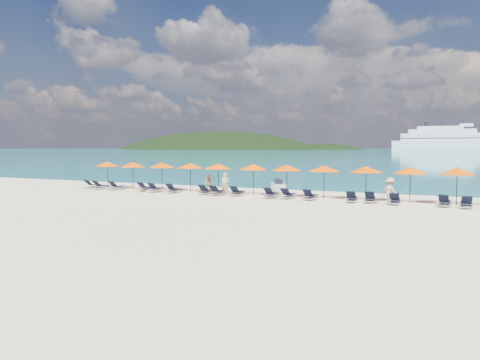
% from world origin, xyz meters
% --- Properties ---
extents(ground, '(1400.00, 1400.00, 0.00)m').
position_xyz_m(ground, '(0.00, 0.00, 0.00)').
color(ground, beige).
extents(sea, '(1600.00, 1300.00, 0.01)m').
position_xyz_m(sea, '(0.00, 660.00, 0.01)').
color(sea, '#1FA9B2').
rests_on(sea, ground).
extents(headland_main, '(374.00, 242.00, 126.50)m').
position_xyz_m(headland_main, '(-300.00, 540.00, -38.00)').
color(headland_main, black).
rests_on(headland_main, ground).
extents(headland_small, '(162.00, 126.00, 85.50)m').
position_xyz_m(headland_small, '(-150.00, 560.00, -35.00)').
color(headland_small, black).
rests_on(headland_small, ground).
extents(cruise_ship, '(144.27, 24.09, 40.15)m').
position_xyz_m(cruise_ship, '(1.23, 582.79, 10.45)').
color(cruise_ship, silver).
rests_on(cruise_ship, ground).
extents(jetski, '(2.07, 2.78, 0.93)m').
position_xyz_m(jetski, '(0.76, 8.21, 0.38)').
color(jetski, '#ADB4CA').
rests_on(jetski, ground).
extents(beachgoer_a, '(0.69, 0.64, 1.59)m').
position_xyz_m(beachgoer_a, '(-1.73, 4.11, 0.79)').
color(beachgoer_a, tan).
rests_on(beachgoer_a, ground).
extents(beachgoer_b, '(0.73, 0.46, 1.44)m').
position_xyz_m(beachgoer_b, '(-3.65, 5.05, 0.72)').
color(beachgoer_b, tan).
rests_on(beachgoer_b, ground).
extents(beachgoer_c, '(1.15, 0.92, 1.62)m').
position_xyz_m(beachgoer_c, '(9.83, 3.37, 0.81)').
color(beachgoer_c, tan).
rests_on(beachgoer_c, ground).
extents(umbrella_0, '(2.10, 2.10, 2.28)m').
position_xyz_m(umbrella_0, '(-13.44, 4.93, 2.02)').
color(umbrella_0, black).
rests_on(umbrella_0, ground).
extents(umbrella_1, '(2.10, 2.10, 2.28)m').
position_xyz_m(umbrella_1, '(-10.69, 4.87, 2.02)').
color(umbrella_1, black).
rests_on(umbrella_1, ground).
extents(umbrella_2, '(2.10, 2.10, 2.28)m').
position_xyz_m(umbrella_2, '(-7.95, 5.07, 2.02)').
color(umbrella_2, black).
rests_on(umbrella_2, ground).
extents(umbrella_3, '(2.10, 2.10, 2.28)m').
position_xyz_m(umbrella_3, '(-5.31, 5.08, 2.02)').
color(umbrella_3, black).
rests_on(umbrella_3, ground).
extents(umbrella_4, '(2.10, 2.10, 2.28)m').
position_xyz_m(umbrella_4, '(-2.77, 4.95, 2.02)').
color(umbrella_4, black).
rests_on(umbrella_4, ground).
extents(umbrella_5, '(2.10, 2.10, 2.28)m').
position_xyz_m(umbrella_5, '(0.06, 5.05, 2.02)').
color(umbrella_5, black).
rests_on(umbrella_5, ground).
extents(umbrella_6, '(2.10, 2.10, 2.28)m').
position_xyz_m(umbrella_6, '(2.64, 5.05, 2.02)').
color(umbrella_6, black).
rests_on(umbrella_6, ground).
extents(umbrella_7, '(2.10, 2.10, 2.28)m').
position_xyz_m(umbrella_7, '(5.32, 5.00, 2.02)').
color(umbrella_7, black).
rests_on(umbrella_7, ground).
extents(umbrella_8, '(2.10, 2.10, 2.28)m').
position_xyz_m(umbrella_8, '(8.09, 4.99, 2.02)').
color(umbrella_8, black).
rests_on(umbrella_8, ground).
extents(umbrella_9, '(2.10, 2.10, 2.28)m').
position_xyz_m(umbrella_9, '(10.80, 4.87, 2.02)').
color(umbrella_9, black).
rests_on(umbrella_9, ground).
extents(umbrella_10, '(2.10, 2.10, 2.28)m').
position_xyz_m(umbrella_10, '(13.42, 4.95, 2.02)').
color(umbrella_10, black).
rests_on(umbrella_10, ground).
extents(lounger_0, '(0.74, 1.74, 0.66)m').
position_xyz_m(lounger_0, '(-14.01, 3.79, 0.24)').
color(lounger_0, silver).
rests_on(lounger_0, ground).
extents(lounger_1, '(0.73, 1.74, 0.66)m').
position_xyz_m(lounger_1, '(-12.88, 3.53, 0.24)').
color(lounger_1, silver).
rests_on(lounger_1, ground).
extents(lounger_2, '(0.65, 1.71, 0.66)m').
position_xyz_m(lounger_2, '(-11.27, 3.57, 0.24)').
color(lounger_2, silver).
rests_on(lounger_2, ground).
extents(lounger_3, '(0.64, 1.71, 0.66)m').
position_xyz_m(lounger_3, '(-8.55, 3.72, 0.24)').
color(lounger_3, silver).
rests_on(lounger_3, ground).
extents(lounger_4, '(0.69, 1.72, 0.66)m').
position_xyz_m(lounger_4, '(-7.43, 3.53, 0.24)').
color(lounger_4, silver).
rests_on(lounger_4, ground).
extents(lounger_5, '(0.73, 1.74, 0.66)m').
position_xyz_m(lounger_5, '(-5.84, 3.59, 0.24)').
color(lounger_5, silver).
rests_on(lounger_5, ground).
extents(lounger_6, '(0.77, 1.75, 0.66)m').
position_xyz_m(lounger_6, '(-3.15, 3.76, 0.24)').
color(lounger_6, silver).
rests_on(lounger_6, ground).
extents(lounger_7, '(0.68, 1.72, 0.66)m').
position_xyz_m(lounger_7, '(-2.05, 3.60, 0.24)').
color(lounger_7, silver).
rests_on(lounger_7, ground).
extents(lounger_8, '(0.68, 1.72, 0.66)m').
position_xyz_m(lounger_8, '(-0.60, 3.80, 0.24)').
color(lounger_8, silver).
rests_on(lounger_8, ground).
extents(lounger_9, '(0.71, 1.73, 0.66)m').
position_xyz_m(lounger_9, '(2.05, 3.69, 0.24)').
color(lounger_9, silver).
rests_on(lounger_9, ground).
extents(lounger_10, '(0.70, 1.73, 0.66)m').
position_xyz_m(lounger_10, '(3.23, 3.76, 0.24)').
color(lounger_10, silver).
rests_on(lounger_10, ground).
extents(lounger_11, '(0.67, 1.72, 0.66)m').
position_xyz_m(lounger_11, '(4.79, 3.65, 0.24)').
color(lounger_11, silver).
rests_on(lounger_11, ground).
extents(lounger_12, '(0.79, 1.75, 0.66)m').
position_xyz_m(lounger_12, '(7.52, 3.57, 0.24)').
color(lounger_12, silver).
rests_on(lounger_12, ground).
extents(lounger_13, '(0.78, 1.75, 0.66)m').
position_xyz_m(lounger_13, '(8.59, 3.87, 0.24)').
color(lounger_13, silver).
rests_on(lounger_13, ground).
extents(lounger_14, '(0.72, 1.74, 0.66)m').
position_xyz_m(lounger_14, '(10.10, 3.58, 0.24)').
color(lounger_14, silver).
rests_on(lounger_14, ground).
extents(lounger_15, '(0.75, 1.74, 0.66)m').
position_xyz_m(lounger_15, '(12.84, 3.81, 0.24)').
color(lounger_15, silver).
rests_on(lounger_15, ground).
extents(lounger_16, '(0.70, 1.73, 0.66)m').
position_xyz_m(lounger_16, '(13.96, 3.59, 0.24)').
color(lounger_16, silver).
rests_on(lounger_16, ground).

